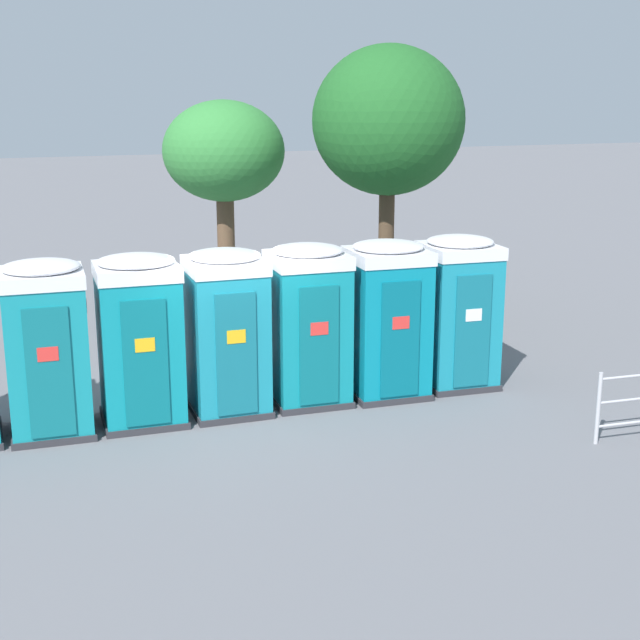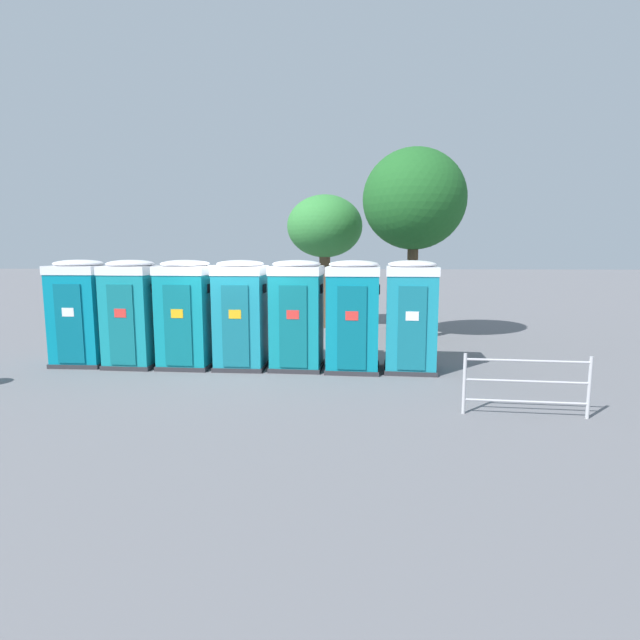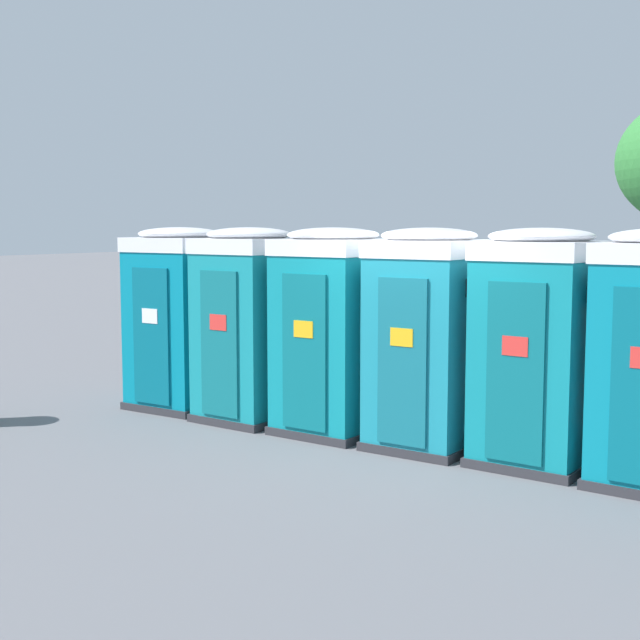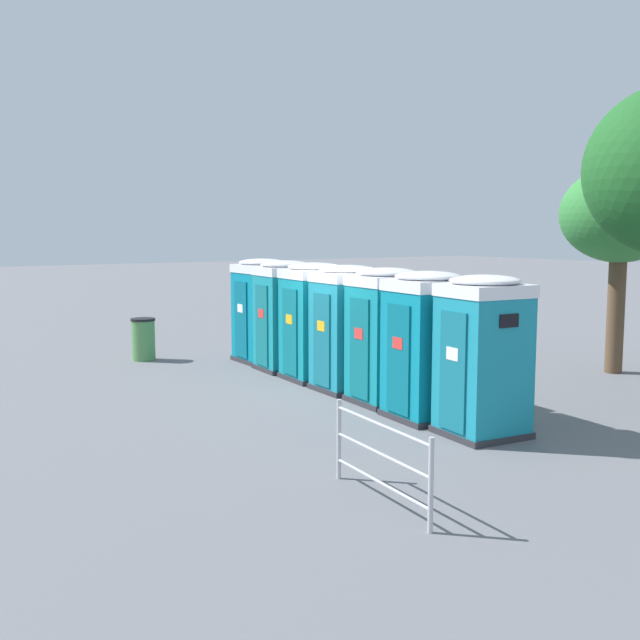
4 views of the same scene
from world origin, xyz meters
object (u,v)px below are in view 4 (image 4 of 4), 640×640
Objects in this scene: portapotty_0 at (262,310)px; portapotty_2 at (314,321)px; portapotty_4 at (386,335)px; event_barrier at (380,457)px; portapotty_6 at (483,355)px; portapotty_1 at (284,315)px; portapotty_5 at (426,345)px; street_tree_1 at (620,217)px; trash_can at (143,339)px; portapotty_3 at (346,327)px.

portapotty_0 is 1.00× the size of portapotty_2.
portapotty_4 is at bearing -2.60° from portapotty_0.
portapotty_2 is at bearing 153.50° from event_barrier.
portapotty_6 is (7.88, -0.37, 0.00)m from portapotty_0.
portapotty_1 is at bearing 157.12° from event_barrier.
portapotty_0 is 10.03m from event_barrier.
portapotty_2 is at bearing 178.32° from portapotty_4.
event_barrier is at bearing -22.88° from portapotty_1.
portapotty_1 is 6.57m from portapotty_6.
portapotty_2 is at bearing 176.81° from portapotty_5.
portapotty_0 is at bearing 177.31° from portapotty_6.
portapotty_1 is at bearing -5.38° from portapotty_0.
street_tree_1 is at bearing 85.77° from portapotty_4.
portapotty_0 is 5.26m from portapotty_4.
portapotty_0 is 6.57m from portapotty_5.
portapotty_4 is (3.94, -0.11, -0.00)m from portapotty_1.
portapotty_0 is 1.00× the size of portapotty_4.
trash_can is (-6.97, -2.19, -0.75)m from portapotty_4.
portapotty_5 is (5.25, -0.26, -0.00)m from portapotty_1.
portapotty_4 is 1.00× the size of portapotty_6.
event_barrier is (5.43, -3.31, -0.72)m from portapotty_3.
portapotty_4 is 1.00× the size of portapotty_5.
portapotty_1 is 1.31m from portapotty_2.
portapotty_4 is (2.63, -0.08, 0.00)m from portapotty_2.
event_barrier is (11.09, -1.09, 0.04)m from trash_can.
portapotty_2 reaches higher than event_barrier.
event_barrier is at bearing -31.37° from portapotty_3.
event_barrier is (6.74, -3.36, -0.72)m from portapotty_2.
portapotty_3 is (2.63, -0.09, 0.00)m from portapotty_1.
portapotty_2 is at bearing 27.59° from trash_can.
portapotty_3 is 6.83m from street_tree_1.
portapotty_0 reaches higher than trash_can.
portapotty_2 is 1.00× the size of portapotty_6.
portapotty_0 is 0.54× the size of street_tree_1.
portapotty_3 and portapotty_5 have the same top height.
street_tree_1 reaches higher than portapotty_5.
portapotty_5 reaches higher than event_barrier.
trash_can is at bearing 174.38° from event_barrier.
portapotty_3 is 6.12m from trash_can.
trash_can is (-1.72, -2.43, -0.75)m from portapotty_0.
portapotty_6 reaches higher than event_barrier.
portapotty_6 is at bearing -2.15° from portapotty_1.
street_tree_1 is at bearing 54.22° from portapotty_1.
portapotty_3 is 2.63m from portapotty_5.
portapotty_1 is at bearing 37.29° from trash_can.
portapotty_6 is (2.62, -0.13, 0.00)m from portapotty_4.
portapotty_1 is 8.77m from event_barrier.
portapotty_6 is 2.41× the size of trash_can.
portapotty_0 reaches higher than event_barrier.
portapotty_5 is at bearing -3.32° from portapotty_0.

